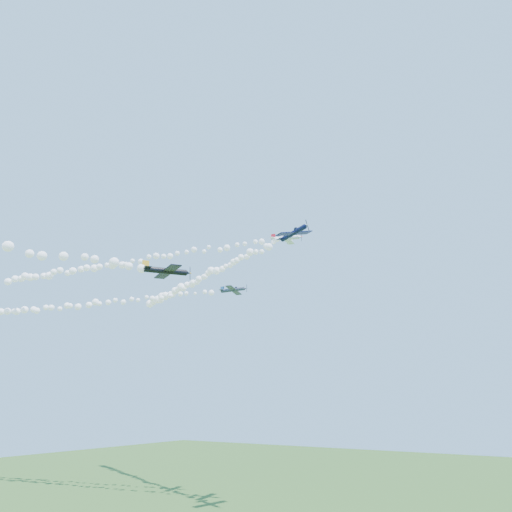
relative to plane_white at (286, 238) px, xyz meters
The scene contains 7 objects.
plane_white is the anchor object (origin of this frame).
smoke_trail_white 41.12m from the plane_white, 169.80° to the right, with size 76.93×15.92×2.93m, color white, non-canonical shape.
plane_navy 6.94m from the plane_white, 49.57° to the right, with size 7.87×8.14×2.72m.
smoke_trail_navy 31.10m from the plane_white, 163.07° to the left, with size 63.98×28.35×3.11m, color white, non-canonical shape.
plane_grey 18.36m from the plane_white, 165.08° to the left, with size 6.67×7.05×1.84m.
smoke_trail_grey 54.08m from the plane_white, behind, with size 70.59×18.63×3.04m, color white, non-canonical shape.
plane_black 31.13m from the plane_white, 102.62° to the right, with size 7.97×7.52×2.09m.
Camera 1 is at (44.50, -70.83, 18.20)m, focal length 30.00 mm.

